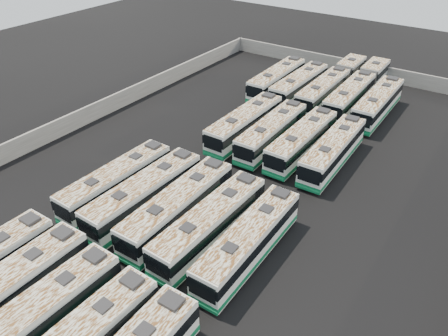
% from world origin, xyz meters
% --- Properties ---
extents(ground, '(140.00, 140.00, 0.00)m').
position_xyz_m(ground, '(0.00, 0.00, 0.00)').
color(ground, black).
rests_on(ground, ground).
extents(perimeter_wall, '(45.20, 73.20, 2.20)m').
position_xyz_m(perimeter_wall, '(0.00, 0.00, 1.10)').
color(perimeter_wall, '#65635E').
rests_on(perimeter_wall, ground).
extents(bus_front_left, '(2.88, 12.78, 3.59)m').
position_xyz_m(bus_front_left, '(-4.19, -21.28, 1.84)').
color(bus_front_left, silver).
rests_on(bus_front_left, ground).
extents(bus_front_center, '(2.88, 12.47, 3.50)m').
position_xyz_m(bus_front_center, '(-0.70, -21.35, 1.79)').
color(bus_front_center, silver).
rests_on(bus_front_center, ground).
extents(bus_midfront_far_left, '(2.81, 12.24, 3.44)m').
position_xyz_m(bus_midfront_far_left, '(-7.84, -7.44, 1.76)').
color(bus_midfront_far_left, silver).
rests_on(bus_midfront_far_left, ground).
extents(bus_midfront_left, '(2.95, 12.72, 3.57)m').
position_xyz_m(bus_midfront_left, '(-4.26, -7.48, 1.83)').
color(bus_midfront_left, silver).
rests_on(bus_midfront_left, ground).
extents(bus_midfront_center, '(2.95, 12.85, 3.61)m').
position_xyz_m(bus_midfront_center, '(-0.59, -7.24, 1.85)').
color(bus_midfront_center, silver).
rests_on(bus_midfront_center, ground).
extents(bus_midfront_right, '(2.91, 12.63, 3.55)m').
position_xyz_m(bus_midfront_right, '(2.92, -7.45, 1.81)').
color(bus_midfront_right, silver).
rests_on(bus_midfront_right, ground).
extents(bus_midfront_far_right, '(2.79, 12.33, 3.46)m').
position_xyz_m(bus_midfront_far_right, '(6.59, -7.44, 1.77)').
color(bus_midfront_far_right, silver).
rests_on(bus_midfront_far_right, ground).
extents(bus_midback_left, '(2.73, 12.73, 3.59)m').
position_xyz_m(bus_midback_left, '(-4.24, 9.21, 1.83)').
color(bus_midback_left, silver).
rests_on(bus_midback_left, ground).
extents(bus_midback_center, '(2.84, 12.40, 3.48)m').
position_xyz_m(bus_midback_center, '(-0.71, 9.20, 1.78)').
color(bus_midback_center, silver).
rests_on(bus_midback_center, ground).
extents(bus_midback_right, '(2.71, 12.38, 3.48)m').
position_xyz_m(bus_midback_right, '(2.93, 9.37, 1.78)').
color(bus_midback_right, silver).
rests_on(bus_midback_right, ground).
extents(bus_midback_far_right, '(2.90, 12.43, 3.49)m').
position_xyz_m(bus_midback_far_right, '(6.53, 9.29, 1.78)').
color(bus_midback_far_right, silver).
rests_on(bus_midback_far_right, ground).
extents(bus_back_far_left, '(2.89, 12.75, 3.58)m').
position_xyz_m(bus_back_far_left, '(-7.77, 23.27, 1.83)').
color(bus_back_far_left, silver).
rests_on(bus_back_far_left, ground).
extents(bus_back_left, '(2.84, 12.61, 3.54)m').
position_xyz_m(bus_back_left, '(-4.28, 23.26, 1.81)').
color(bus_back_left, silver).
rests_on(bus_back_left, ground).
extents(bus_back_center, '(2.77, 19.37, 3.51)m').
position_xyz_m(bus_back_center, '(-0.72, 26.47, 1.79)').
color(bus_back_center, silver).
rests_on(bus_back_center, ground).
extents(bus_back_right, '(3.03, 19.71, 3.57)m').
position_xyz_m(bus_back_right, '(2.85, 26.74, 1.82)').
color(bus_back_right, silver).
rests_on(bus_back_right, ground).
extents(bus_back_far_right, '(2.82, 12.79, 3.60)m').
position_xyz_m(bus_back_far_right, '(6.61, 23.35, 1.84)').
color(bus_back_far_right, silver).
rests_on(bus_back_far_right, ground).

